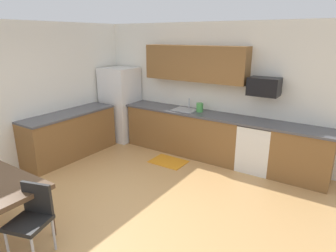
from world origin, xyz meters
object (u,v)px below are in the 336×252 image
object	(u,v)px
oven_range	(257,147)
refrigerator	(120,104)
kettle	(200,108)
chair_near_table	(32,215)
microwave	(264,87)

from	to	relation	value
oven_range	refrigerator	bearing A→B (deg)	-178.61
oven_range	kettle	xyz separation A→B (m)	(-1.24, 0.05, 0.56)
oven_range	chair_near_table	distance (m)	3.91
refrigerator	oven_range	bearing A→B (deg)	1.39
oven_range	chair_near_table	world-z (taller)	oven_range
kettle	oven_range	bearing A→B (deg)	-2.30
refrigerator	oven_range	size ratio (longest dim) A/B	1.89
refrigerator	chair_near_table	distance (m)	4.05
microwave	chair_near_table	distance (m)	4.14
oven_range	kettle	bearing A→B (deg)	177.70
chair_near_table	kettle	distance (m)	3.73
refrigerator	chair_near_table	xyz separation A→B (m)	(1.90, -3.56, -0.36)
refrigerator	microwave	distance (m)	3.39
refrigerator	microwave	world-z (taller)	microwave
oven_range	chair_near_table	xyz separation A→B (m)	(-1.41, -3.64, 0.05)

